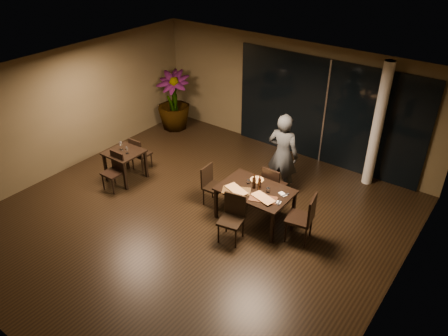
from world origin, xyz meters
TOP-DOWN VIEW (x-y plane):
  - ground at (0.00, 0.00)m, footprint 8.00×8.00m
  - wall_back at (0.00, 4.05)m, footprint 8.00×0.10m
  - wall_left at (-4.05, 0.00)m, footprint 0.10×8.00m
  - wall_right at (4.05, 0.00)m, footprint 0.10×8.00m
  - ceiling at (0.00, 0.00)m, footprint 8.00×8.00m
  - window_panel at (1.00, 3.96)m, footprint 5.00×0.06m
  - column at (2.40, 3.65)m, footprint 0.24×0.24m
  - main_table at (1.00, 0.80)m, footprint 1.50×1.00m
  - side_table at (-2.40, 0.30)m, footprint 0.80×0.80m
  - chair_main_far at (1.01, 1.49)m, footprint 0.44×0.44m
  - chair_main_near at (0.98, 0.03)m, footprint 0.54×0.54m
  - chair_main_left at (-0.11, 0.73)m, footprint 0.45×0.45m
  - chair_main_right at (2.15, 0.79)m, footprint 0.58×0.58m
  - chair_side_far at (-2.45, 0.80)m, footprint 0.42×0.42m
  - chair_side_near at (-2.30, -0.11)m, footprint 0.42×0.42m
  - diner at (0.92, 2.03)m, footprint 0.71×0.51m
  - potted_plant at (-3.40, 3.16)m, footprint 1.24×1.24m
  - pizza_board_left at (0.72, 0.52)m, footprint 0.65×0.53m
  - pizza_board_right at (1.31, 0.60)m, footprint 0.61×0.44m
  - oblong_pizza_left at (0.72, 0.52)m, footprint 0.54×0.37m
  - oblong_pizza_right at (1.31, 0.60)m, footprint 0.52×0.34m
  - round_pizza at (0.83, 1.12)m, footprint 0.28×0.28m
  - bottle_a at (0.94, 0.83)m, footprint 0.07×0.07m
  - bottle_b at (1.08, 0.79)m, footprint 0.06×0.06m
  - bottle_c at (1.03, 0.91)m, footprint 0.06×0.06m
  - tumbler_left at (0.76, 0.90)m, footprint 0.07×0.07m
  - tumbler_right at (1.26, 0.87)m, footprint 0.08×0.08m
  - napkin_near at (1.58, 0.66)m, footprint 0.20×0.14m
  - napkin_far at (1.54, 0.98)m, footprint 0.20×0.16m
  - wine_glass_a at (-2.53, 0.33)m, footprint 0.09×0.09m
  - wine_glass_b at (-2.28, 0.29)m, footprint 0.08×0.08m
  - side_napkin at (-2.36, 0.09)m, footprint 0.20×0.16m

SIDE VIEW (x-z plane):
  - ground at x=0.00m, z-range 0.00..0.00m
  - chair_side_far at x=-2.45m, z-range 0.05..0.93m
  - chair_side_near at x=-2.30m, z-range 0.05..0.96m
  - chair_main_left at x=-0.11m, z-range 0.05..0.98m
  - chair_main_far at x=1.01m, z-range 0.06..1.00m
  - chair_main_near at x=0.98m, z-range 0.06..1.03m
  - chair_main_right at x=2.15m, z-range 0.06..1.12m
  - side_table at x=-2.40m, z-range 0.25..1.00m
  - main_table at x=1.00m, z-range 0.30..1.05m
  - pizza_board_left at x=0.72m, z-range 0.75..0.76m
  - pizza_board_right at x=1.31m, z-range 0.75..0.76m
  - round_pizza at x=0.83m, z-range 0.75..0.76m
  - napkin_near at x=1.58m, z-range 0.75..0.76m
  - napkin_far at x=1.54m, z-range 0.75..0.76m
  - side_napkin at x=-2.36m, z-range 0.75..0.76m
  - oblong_pizza_left at x=0.72m, z-range 0.77..0.78m
  - oblong_pizza_right at x=1.31m, z-range 0.77..0.78m
  - tumbler_left at x=0.76m, z-range 0.75..0.84m
  - tumbler_right at x=1.26m, z-range 0.75..0.84m
  - wine_glass_b at x=-2.28m, z-range 0.75..0.92m
  - wine_glass_a at x=-2.53m, z-range 0.75..0.95m
  - potted_plant at x=-3.40m, z-range 0.00..1.74m
  - bottle_b at x=1.08m, z-range 0.75..1.01m
  - bottle_c at x=1.03m, z-range 0.75..1.05m
  - bottle_a at x=0.94m, z-range 0.75..1.07m
  - diner at x=0.92m, z-range 0.00..1.97m
  - window_panel at x=1.00m, z-range 0.00..2.70m
  - wall_back at x=0.00m, z-range 0.00..3.00m
  - wall_left at x=-4.05m, z-range 0.00..3.00m
  - wall_right at x=4.05m, z-range 0.00..3.00m
  - column at x=2.40m, z-range 0.00..3.00m
  - ceiling at x=0.00m, z-range 3.00..3.04m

